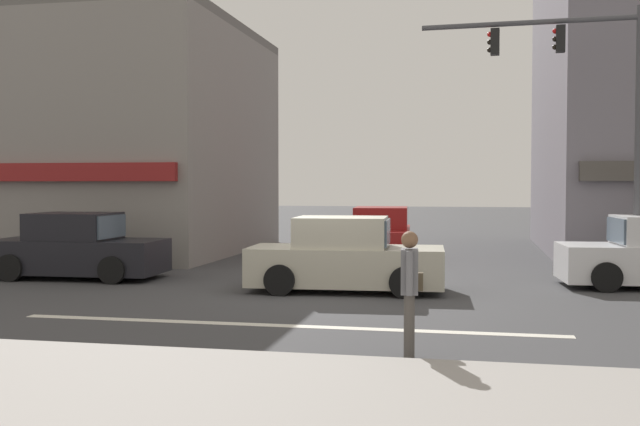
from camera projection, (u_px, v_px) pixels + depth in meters
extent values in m
plane|color=#3D3D3F|center=(324.00, 294.00, 15.44)|extent=(120.00, 120.00, 0.00)
cube|color=silver|center=(282.00, 326.00, 12.01)|extent=(9.00, 0.24, 0.01)
cube|color=#9E9993|center=(151.00, 415.00, 7.11)|extent=(40.00, 5.00, 0.16)
cube|color=gray|center=(79.00, 145.00, 25.59)|extent=(11.64, 9.44, 7.23)
cube|color=#635F5B|center=(77.00, 34.00, 25.44)|extent=(11.64, 9.44, 0.30)
cylinder|color=brown|center=(73.00, 124.00, 21.81)|extent=(0.22, 0.22, 8.06)
cylinder|color=#47474C|center=(639.00, 147.00, 16.52)|extent=(0.18, 0.18, 6.20)
cylinder|color=#47474C|center=(528.00, 23.00, 17.02)|extent=(4.80, 0.38, 0.12)
cube|color=black|center=(561.00, 39.00, 16.85)|extent=(0.21, 0.25, 0.60)
sphere|color=red|center=(555.00, 31.00, 16.87)|extent=(0.12, 0.12, 0.12)
sphere|color=black|center=(555.00, 39.00, 16.88)|extent=(0.12, 0.12, 0.12)
sphere|color=black|center=(555.00, 47.00, 16.89)|extent=(0.12, 0.12, 0.12)
cube|color=black|center=(495.00, 42.00, 17.22)|extent=(0.21, 0.25, 0.60)
sphere|color=red|center=(490.00, 34.00, 17.24)|extent=(0.12, 0.12, 0.12)
sphere|color=black|center=(490.00, 42.00, 17.25)|extent=(0.12, 0.12, 0.12)
sphere|color=black|center=(490.00, 50.00, 17.25)|extent=(0.12, 0.12, 0.12)
cube|color=maroon|center=(381.00, 241.00, 22.62)|extent=(2.01, 4.22, 0.80)
cube|color=maroon|center=(381.00, 218.00, 22.50)|extent=(1.70, 2.02, 0.64)
cube|color=#475666|center=(382.00, 216.00, 23.46)|extent=(1.44, 0.17, 0.54)
cylinder|color=black|center=(356.00, 245.00, 24.00)|extent=(0.23, 0.65, 0.64)
cylinder|color=black|center=(410.00, 245.00, 23.79)|extent=(0.23, 0.65, 0.64)
cylinder|color=black|center=(350.00, 252.00, 21.48)|extent=(0.23, 0.65, 0.64)
cylinder|color=black|center=(409.00, 253.00, 21.27)|extent=(0.23, 0.65, 0.64)
cube|color=#B7B29E|center=(346.00, 266.00, 15.87)|extent=(4.19, 1.94, 0.80)
cube|color=#B7B29E|center=(341.00, 232.00, 15.86)|extent=(1.99, 1.67, 0.64)
cube|color=#475666|center=(387.00, 232.00, 15.72)|extent=(0.14, 1.44, 0.54)
cylinder|color=black|center=(407.00, 272.00, 16.54)|extent=(0.65, 0.22, 0.64)
cylinder|color=black|center=(405.00, 282.00, 14.86)|extent=(0.65, 0.22, 0.64)
cylinder|color=black|center=(294.00, 271.00, 16.90)|extent=(0.65, 0.22, 0.64)
cylinder|color=black|center=(280.00, 280.00, 15.22)|extent=(0.65, 0.22, 0.64)
cube|color=black|center=(78.00, 256.00, 18.04)|extent=(4.14, 1.81, 0.80)
cube|color=black|center=(74.00, 226.00, 18.03)|extent=(1.94, 1.61, 0.64)
cube|color=#475666|center=(112.00, 227.00, 17.86)|extent=(0.10, 1.44, 0.54)
cylinder|color=black|center=(142.00, 262.00, 18.66)|extent=(0.64, 0.20, 0.64)
cylinder|color=black|center=(112.00, 270.00, 16.99)|extent=(0.64, 0.20, 0.64)
cylinder|color=black|center=(49.00, 261.00, 19.10)|extent=(0.64, 0.20, 0.64)
cylinder|color=black|center=(10.00, 268.00, 17.43)|extent=(0.64, 0.20, 0.64)
cube|color=#475666|center=(616.00, 230.00, 16.45)|extent=(0.17, 1.44, 0.54)
cylinder|color=black|center=(607.00, 277.00, 15.69)|extent=(0.65, 0.23, 0.64)
cylinder|color=black|center=(588.00, 268.00, 17.38)|extent=(0.65, 0.23, 0.64)
cylinder|color=#4C4742|center=(409.00, 328.00, 9.61)|extent=(0.14, 0.14, 0.86)
cylinder|color=#4C4742|center=(409.00, 325.00, 9.79)|extent=(0.14, 0.14, 0.86)
cube|color=slate|center=(409.00, 271.00, 9.67)|extent=(0.25, 0.38, 0.58)
sphere|color=brown|center=(410.00, 240.00, 9.65)|extent=(0.22, 0.22, 0.22)
cylinder|color=slate|center=(409.00, 273.00, 9.43)|extent=(0.09, 0.09, 0.56)
cylinder|color=slate|center=(409.00, 269.00, 9.91)|extent=(0.09, 0.09, 0.56)
cube|color=brown|center=(412.00, 281.00, 9.99)|extent=(0.29, 0.14, 0.24)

